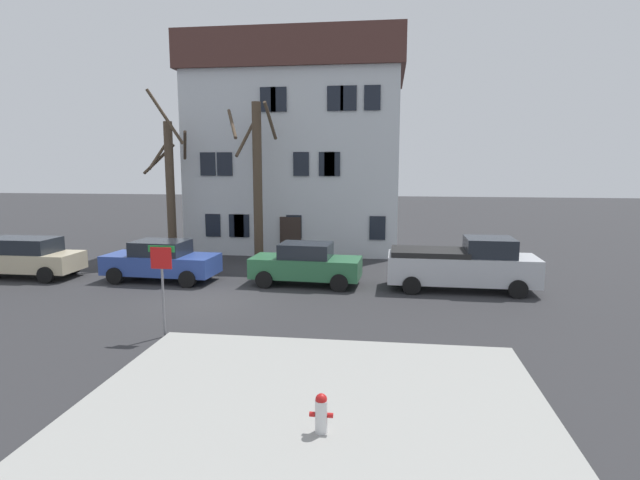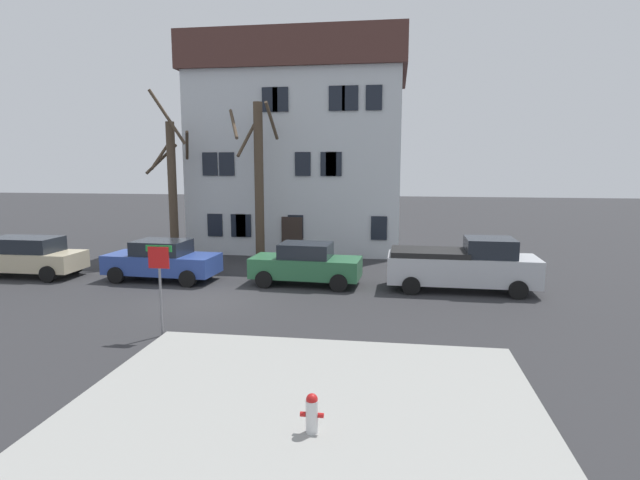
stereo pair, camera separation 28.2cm
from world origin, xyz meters
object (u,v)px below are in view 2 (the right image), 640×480
car_green_sedan (306,264)px  pickup_truck_silver (463,265)px  car_beige_wagon (27,256)px  tree_bare_near (172,185)px  fire_hydrant (312,412)px  building_main (303,146)px  tree_bare_mid (258,178)px  street_sign_pole (159,273)px  bicycle_leaning (170,255)px  car_blue_sedan (162,260)px

car_green_sedan → pickup_truck_silver: (6.10, -0.05, 0.15)m
car_beige_wagon → pickup_truck_silver: (18.22, 0.20, 0.10)m
tree_bare_near → car_green_sedan: tree_bare_near is taller
fire_hydrant → building_main: bearing=100.7°
fire_hydrant → tree_bare_mid: bearing=108.4°
tree_bare_near → street_sign_pole: (4.71, -11.32, -1.95)m
pickup_truck_silver → street_sign_pole: (-9.04, -6.61, 0.83)m
street_sign_pole → car_beige_wagon: bearing=145.0°
car_beige_wagon → car_green_sedan: (12.12, 0.25, -0.04)m
fire_hydrant → bicycle_leaning: size_ratio=0.43×
car_blue_sedan → car_green_sedan: bearing=0.9°
bicycle_leaning → building_main: bearing=51.1°
tree_bare_mid → car_blue_sedan: 6.23m
car_beige_wagon → pickup_truck_silver: bearing=0.6°
car_beige_wagon → pickup_truck_silver: size_ratio=0.82×
building_main → bicycle_leaning: building_main is taller
tree_bare_mid → car_blue_sedan: (-2.95, -4.41, -3.27)m
car_green_sedan → fire_hydrant: size_ratio=6.18×
tree_bare_near → tree_bare_mid: 4.58m
car_green_sedan → street_sign_pole: street_sign_pole is taller
building_main → car_green_sedan: size_ratio=2.66×
tree_bare_mid → fire_hydrant: size_ratio=10.72×
building_main → tree_bare_near: building_main is taller
car_beige_wagon → bicycle_leaning: bearing=38.3°
building_main → car_green_sedan: building_main is taller
car_green_sedan → bicycle_leaning: 8.18m
car_green_sedan → fire_hydrant: bearing=-79.4°
bicycle_leaning → car_blue_sedan: bearing=-69.6°
building_main → bicycle_leaning: bearing=-128.9°
bicycle_leaning → street_sign_pole: bearing=-66.4°
building_main → car_beige_wagon: (-10.17, -10.48, -4.96)m
car_blue_sedan → car_beige_wagon: bearing=-178.6°
building_main → tree_bare_mid: size_ratio=1.53×
tree_bare_mid → car_beige_wagon: bearing=-153.2°
car_green_sedan → pickup_truck_silver: bearing=-0.5°
pickup_truck_silver → tree_bare_near: bearing=161.1°
building_main → pickup_truck_silver: 13.93m
pickup_truck_silver → fire_hydrant: bearing=-109.3°
street_sign_pole → building_main: bearing=86.7°
car_green_sedan → pickup_truck_silver: size_ratio=0.79×
car_beige_wagon → bicycle_leaning: car_beige_wagon is taller
tree_bare_near → pickup_truck_silver: (13.75, -4.71, -2.78)m
car_beige_wagon → street_sign_pole: street_sign_pole is taller
tree_bare_mid → fire_hydrant: tree_bare_mid is taller
tree_bare_mid → building_main: bearing=79.1°
tree_bare_near → car_blue_sedan: tree_bare_near is taller
building_main → car_beige_wagon: 15.42m
street_sign_pole → bicycle_leaning: (-4.44, 10.16, -1.46)m
car_beige_wagon → street_sign_pole: bearing=-35.0°
car_green_sedan → tree_bare_mid: bearing=125.6°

